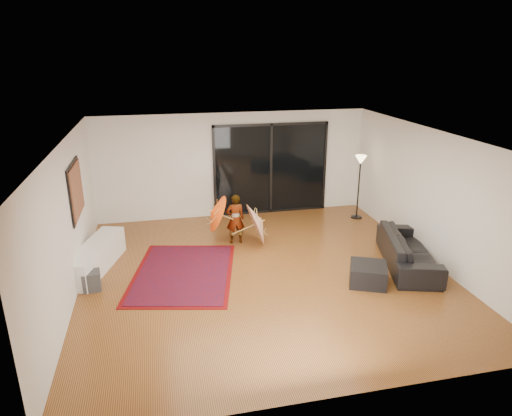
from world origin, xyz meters
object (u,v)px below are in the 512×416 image
object	(u,v)px
ottoman	(368,274)
child	(235,219)
sofa	(408,250)
media_console	(96,257)

from	to	relation	value
ottoman	child	xyz separation A→B (m)	(-2.10, 2.43, 0.39)
ottoman	child	size ratio (longest dim) A/B	0.58
sofa	media_console	bearing A→B (deg)	95.86
media_console	child	bearing A→B (deg)	31.01
media_console	ottoman	xyz separation A→B (m)	(5.06, -1.72, -0.08)
sofa	ottoman	bearing A→B (deg)	132.22
media_console	sofa	size ratio (longest dim) A/B	0.87
sofa	ottoman	xyz separation A→B (m)	(-1.14, -0.55, -0.14)
media_console	ottoman	bearing A→B (deg)	-1.28
ottoman	child	bearing A→B (deg)	130.86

